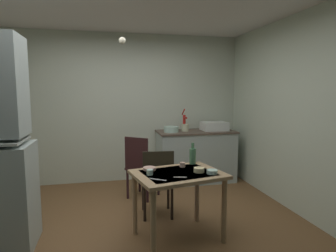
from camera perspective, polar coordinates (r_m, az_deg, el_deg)
ground_plane at (r=3.54m, az=-6.23°, el=-20.01°), size 5.21×5.21×0.00m
wall_back at (r=5.19m, az=-9.00°, el=3.48°), size 4.31×0.10×2.59m
wall_right at (r=4.02m, az=25.67°, el=1.88°), size 0.10×4.07×2.59m
counter_cabinet at (r=5.19m, az=5.48°, el=-5.89°), size 1.36×0.64×0.90m
sink_basin at (r=5.21m, az=9.08°, el=0.00°), size 0.44×0.34×0.15m
hand_pump at (r=5.07m, az=3.23°, el=0.92°), size 0.05×0.27×0.39m
mixing_bowl_counter at (r=4.93m, az=0.64°, el=-0.65°), size 0.25×0.25×0.10m
stoneware_crock at (r=5.04m, az=3.39°, el=-0.34°), size 0.13×0.13×0.12m
dining_table at (r=3.16m, az=2.03°, el=-11.23°), size 1.04×0.86×0.73m
chair_far_side at (r=3.71m, az=-2.09°, el=-10.73°), size 0.43×0.43×0.88m
chair_by_counter at (r=4.34m, az=-5.40°, el=-7.76°), size 0.56×0.56×0.94m
serving_bowl_wide at (r=3.23m, az=-3.69°, el=-8.38°), size 0.14×0.14×0.03m
soup_bowl_small at (r=3.16m, az=6.13°, el=-8.61°), size 0.11×0.11×0.05m
sauce_dish at (r=3.12m, az=8.70°, el=-8.91°), size 0.12×0.12×0.04m
mug_dark at (r=3.34m, az=2.87°, el=-7.63°), size 0.06×0.06×0.06m
teacup_mint at (r=3.04m, az=-3.60°, el=-9.10°), size 0.07×0.07×0.06m
glass_bottle at (r=3.48m, az=4.88°, el=-5.83°), size 0.08×0.08×0.25m
table_knife at (r=2.89m, az=-2.03°, el=-10.51°), size 0.16×0.12×0.00m
teaspoon_near_bowl at (r=2.96m, az=2.40°, el=-10.07°), size 0.13×0.05×0.00m
pendant_bulb at (r=3.52m, az=-9.03°, el=16.29°), size 0.08×0.08×0.08m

